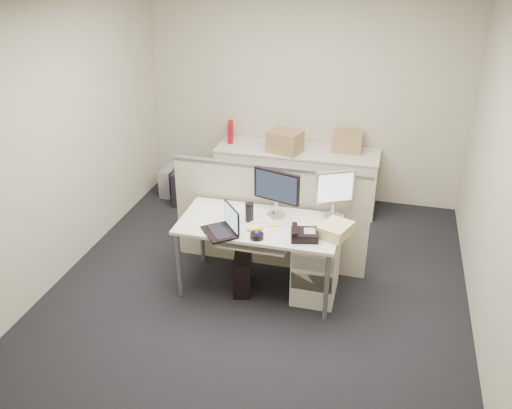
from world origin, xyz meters
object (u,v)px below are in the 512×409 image
(desk, at_px, (259,229))
(laptop, at_px, (219,221))
(desk_phone, at_px, (305,235))
(monitor_main, at_px, (276,194))

(desk, xyz_separation_m, laptop, (-0.30, -0.28, 0.19))
(laptop, bearing_deg, desk_phone, 58.34)
(laptop, bearing_deg, desk, 93.86)
(desk, distance_m, monitor_main, 0.37)
(monitor_main, distance_m, laptop, 0.63)
(desk, xyz_separation_m, monitor_main, (0.12, 0.18, 0.30))
(laptop, xyz_separation_m, desk_phone, (0.76, 0.10, -0.09))
(laptop, bearing_deg, monitor_main, 98.35)
(desk_phone, bearing_deg, monitor_main, 121.12)
(laptop, height_order, desk_phone, laptop)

